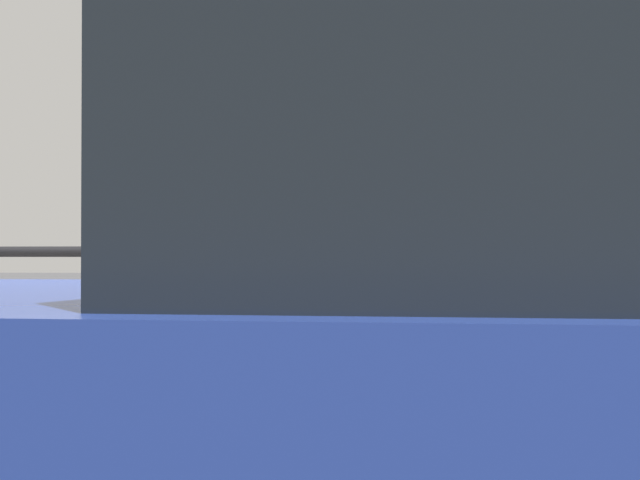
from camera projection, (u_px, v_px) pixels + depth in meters
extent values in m
cylinder|color=slate|center=(423.00, 425.00, 3.76)|extent=(0.07, 0.07, 0.98)
cylinder|color=#939699|center=(423.00, 234.00, 3.77)|extent=(0.15, 0.15, 0.30)
sphere|color=silver|center=(423.00, 181.00, 3.77)|extent=(0.15, 0.15, 0.15)
cube|color=black|center=(423.00, 213.00, 3.69)|extent=(0.08, 0.02, 0.07)
cube|color=green|center=(423.00, 250.00, 3.69)|extent=(0.09, 0.02, 0.09)
cylinder|color=#1E233F|center=(256.00, 432.00, 4.04)|extent=(0.15, 0.15, 0.84)
cylinder|color=#1E233F|center=(306.00, 436.00, 3.96)|extent=(0.15, 0.15, 0.84)
cube|color=maroon|center=(281.00, 227.00, 4.01)|extent=(0.48, 0.33, 0.63)
sphere|color=beige|center=(281.00, 107.00, 4.02)|extent=(0.23, 0.23, 0.23)
cylinder|color=maroon|center=(217.00, 223.00, 4.12)|extent=(0.09, 0.09, 0.60)
cylinder|color=maroon|center=(363.00, 205.00, 4.01)|extent=(0.18, 0.37, 0.57)
cylinder|color=black|center=(396.00, 251.00, 6.05)|extent=(24.00, 0.06, 0.06)
cylinder|color=black|center=(396.00, 342.00, 6.04)|extent=(24.00, 0.05, 0.05)
cylinder|color=black|center=(94.00, 348.00, 6.34)|extent=(0.06, 0.06, 1.09)
cylinder|color=black|center=(396.00, 352.00, 6.04)|extent=(0.06, 0.06, 1.09)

